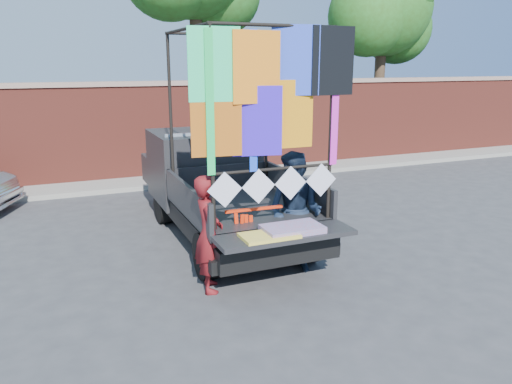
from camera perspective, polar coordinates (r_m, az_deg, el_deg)
name	(u,v)px	position (r m, az deg, el deg)	size (l,w,h in m)	color
ground	(289,267)	(7.81, 3.80, -8.60)	(90.00, 90.00, 0.00)	#38383A
brick_wall	(176,129)	(13.91, -9.15, 7.15)	(30.00, 0.45, 2.61)	maroon
curb	(184,179)	(13.46, -8.22, 1.47)	(30.00, 1.20, 0.12)	gray
tree_right	(385,11)	(18.16, 14.56, 19.40)	(4.20, 3.30, 6.62)	#38281C
pickup_truck	(212,182)	(9.44, -5.01, 1.18)	(2.24, 5.64, 3.55)	black
woman	(209,234)	(6.83, -5.40, -4.77)	(0.59, 0.39, 1.63)	maroon
man	(295,212)	(7.48, 4.50, -2.30)	(0.88, 0.69, 1.81)	#162237
streamer_bundle	(248,222)	(7.07, -0.89, -3.43)	(0.86, 0.09, 0.60)	#F52F0D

